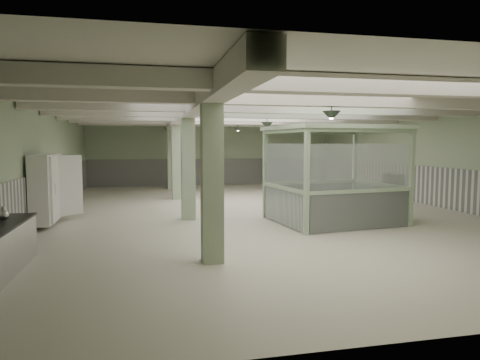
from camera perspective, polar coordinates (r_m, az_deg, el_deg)
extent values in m
plane|color=beige|center=(15.12, 2.25, -4.21)|extent=(20.00, 20.00, 0.00)
cube|color=silver|center=(14.98, 2.30, 9.52)|extent=(14.00, 20.00, 0.02)
cube|color=#A7B994|center=(24.74, -3.60, 3.54)|extent=(14.00, 0.02, 3.60)
cube|color=#A7B994|center=(5.87, 27.83, -1.60)|extent=(14.00, 0.02, 3.60)
cube|color=#A7B994|center=(14.81, -24.95, 2.14)|extent=(0.02, 20.00, 3.60)
cube|color=#A7B994|center=(18.03, 24.36, 2.58)|extent=(0.02, 20.00, 3.60)
cube|color=silver|center=(14.89, -24.71, -1.90)|extent=(0.05, 19.90, 1.50)
cube|color=silver|center=(18.08, 24.18, -0.74)|extent=(0.05, 19.90, 1.50)
cube|color=silver|center=(24.77, -3.58, 1.11)|extent=(13.90, 0.05, 1.50)
cube|color=silver|center=(14.53, -7.39, 8.75)|extent=(0.45, 19.90, 0.40)
cube|color=silver|center=(7.97, 16.40, 12.04)|extent=(13.90, 0.35, 0.32)
cube|color=silver|center=(10.22, 9.54, 10.56)|extent=(13.90, 0.35, 0.32)
cube|color=silver|center=(12.57, 5.23, 9.55)|extent=(13.90, 0.35, 0.32)
cube|color=silver|center=(14.97, 2.30, 8.83)|extent=(13.90, 0.35, 0.32)
cube|color=silver|center=(17.39, 0.19, 8.29)|extent=(13.90, 0.35, 0.32)
cube|color=silver|center=(19.83, -1.40, 7.88)|extent=(13.90, 0.35, 0.32)
cube|color=silver|center=(22.29, -2.63, 7.56)|extent=(13.90, 0.35, 0.32)
cube|color=#A1B592|center=(8.56, -3.76, 0.86)|extent=(0.42, 0.42, 3.60)
cube|color=#A1B592|center=(13.52, -6.95, 2.34)|extent=(0.42, 0.42, 3.60)
cube|color=#A1B592|center=(18.50, -8.42, 3.02)|extent=(0.42, 0.42, 3.60)
cube|color=#A1B592|center=(22.49, -9.13, 3.35)|extent=(0.42, 0.42, 3.60)
cone|color=#2C3B2D|center=(10.39, 12.10, 8.38)|extent=(0.44, 0.44, 0.22)
cone|color=#2C3B2D|center=(15.56, 3.62, 7.31)|extent=(0.44, 0.44, 0.22)
cone|color=#2C3B2D|center=(20.41, -0.28, 6.76)|extent=(0.44, 0.44, 0.22)
cube|color=white|center=(13.76, -24.36, -1.44)|extent=(0.54, 2.14, 1.96)
cube|color=white|center=(13.22, -23.54, -1.66)|extent=(0.06, 0.80, 1.86)
cube|color=white|center=(14.25, -22.24, -1.17)|extent=(0.66, 0.56, 1.86)
cube|color=silver|center=(13.21, -23.37, -1.66)|extent=(0.02, 0.05, 0.30)
cube|color=silver|center=(14.17, -22.62, -1.21)|extent=(0.02, 0.05, 0.30)
cube|color=#A6C29B|center=(11.23, 8.88, -0.26)|extent=(0.13, 0.13, 2.80)
cube|color=#A6C29B|center=(13.76, 3.37, 0.74)|extent=(0.13, 0.13, 2.80)
cube|color=#A6C29B|center=(13.15, 21.89, 0.20)|extent=(0.13, 0.13, 2.80)
cube|color=#A6C29B|center=(15.36, 15.01, 1.02)|extent=(0.13, 0.13, 2.80)
cube|color=#A6C29B|center=(13.25, 12.54, 6.79)|extent=(3.95, 3.46, 0.12)
cube|color=silver|center=(12.22, 15.80, -3.99)|extent=(3.14, 0.44, 1.05)
cube|color=silver|center=(12.09, 15.94, 1.78)|extent=(3.14, 0.44, 1.22)
cube|color=silver|center=(14.57, 9.46, -2.44)|extent=(3.14, 0.44, 1.05)
cube|color=silver|center=(14.46, 9.53, 2.40)|extent=(3.14, 0.44, 1.22)
cube|color=silver|center=(12.58, 5.81, -3.57)|extent=(0.37, 2.59, 1.05)
cube|color=silver|center=(12.46, 5.86, 2.04)|extent=(0.37, 2.59, 1.22)
cube|color=silver|center=(14.32, 18.09, -2.75)|extent=(0.37, 2.59, 1.05)
cube|color=silver|center=(14.21, 18.22, 2.17)|extent=(0.37, 2.59, 1.22)
cube|color=#5B6050|center=(14.42, 19.74, -2.08)|extent=(0.60, 0.75, 1.43)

